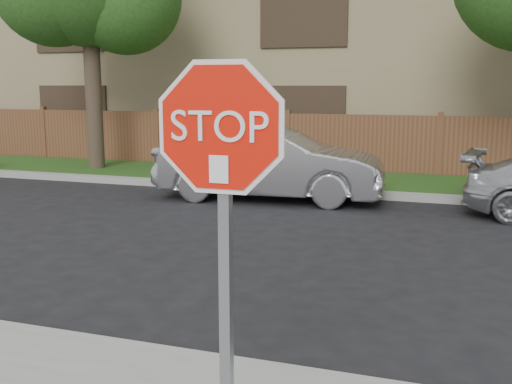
% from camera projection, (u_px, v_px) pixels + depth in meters
% --- Properties ---
extents(far_curb, '(70.00, 0.30, 0.15)m').
position_uv_depth(far_curb, '(432.00, 198.00, 12.30)').
color(far_curb, gray).
rests_on(far_curb, ground).
extents(grass_strip, '(70.00, 3.00, 0.12)m').
position_uv_depth(grass_strip, '(435.00, 186.00, 13.84)').
color(grass_strip, '#1E4714').
rests_on(grass_strip, ground).
extents(fence, '(70.00, 0.12, 1.60)m').
position_uv_depth(fence, '(439.00, 148.00, 15.21)').
color(fence, brown).
rests_on(fence, ground).
extents(apartment_building, '(35.20, 9.20, 7.20)m').
position_uv_depth(apartment_building, '(449.00, 50.00, 19.95)').
color(apartment_building, '#8D7F58').
rests_on(apartment_building, ground).
extents(stop_sign, '(1.01, 0.13, 2.55)m').
position_uv_depth(stop_sign, '(222.00, 186.00, 3.25)').
color(stop_sign, gray).
rests_on(stop_sign, sidewalk_near).
extents(sedan_left, '(4.79, 1.98, 1.54)m').
position_uv_depth(sedan_left, '(270.00, 163.00, 12.45)').
color(sedan_left, '#9E9DA1').
rests_on(sedan_left, ground).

